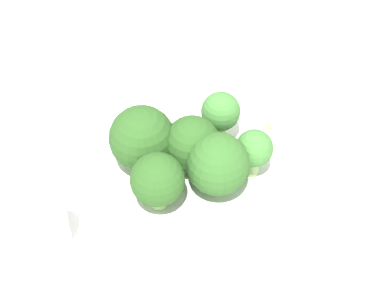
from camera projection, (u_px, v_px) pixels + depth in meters
ground_plane at (192, 200)px, 0.62m from camera, size 3.00×3.00×0.00m
bowl at (192, 184)px, 0.60m from camera, size 0.15×0.15×0.05m
broccoli_floret_0 at (191, 144)px, 0.56m from camera, size 0.05×0.05×0.06m
broccoli_floret_1 at (254, 150)px, 0.56m from camera, size 0.03×0.03×0.05m
broccoli_floret_2 at (221, 113)px, 0.59m from camera, size 0.04×0.04×0.05m
broccoli_floret_3 at (218, 165)px, 0.54m from camera, size 0.05×0.05×0.06m
broccoli_floret_4 at (157, 180)px, 0.53m from camera, size 0.05×0.05×0.06m
broccoli_floret_5 at (143, 135)px, 0.57m from camera, size 0.06×0.06×0.07m
pepper_shaker at (50, 226)px, 0.56m from camera, size 0.04×0.04×0.06m
almond_crumb_0 at (269, 125)px, 0.68m from camera, size 0.01×0.01×0.01m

